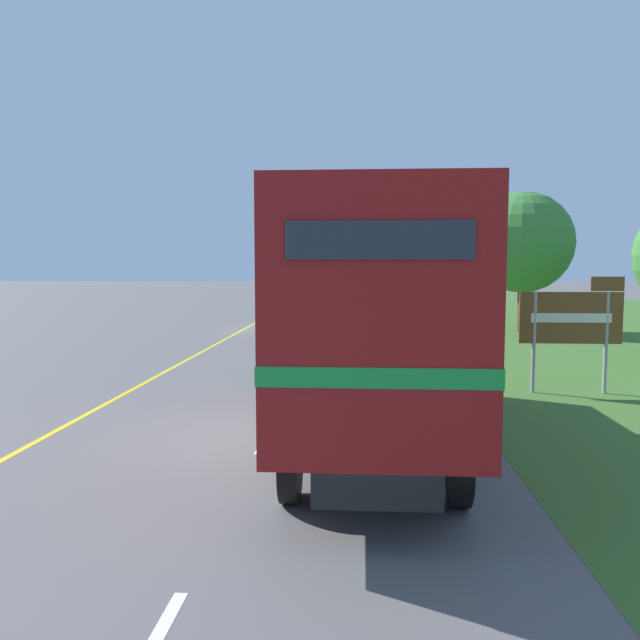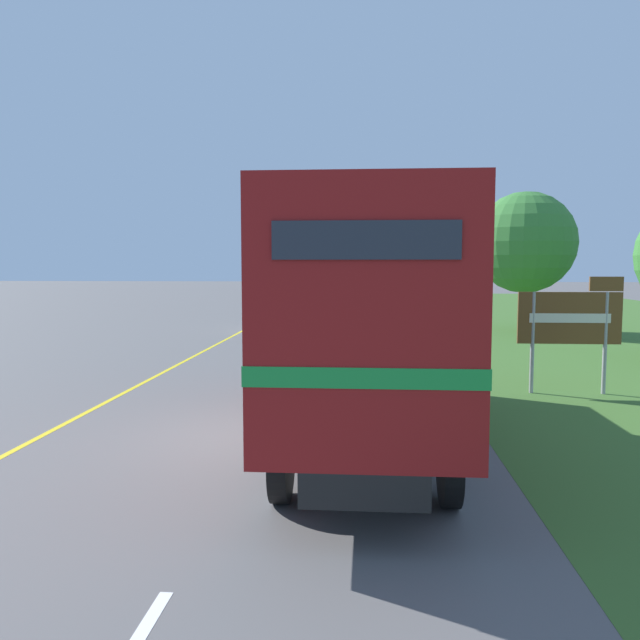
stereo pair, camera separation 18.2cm
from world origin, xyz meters
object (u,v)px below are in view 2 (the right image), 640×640
Objects in this scene: lead_car_white at (286,310)px; highway_sign at (572,320)px; lead_car_red_ahead at (329,287)px; lead_car_grey_ahead at (368,295)px; horse_trailer_truck at (366,315)px; roadside_tree_mid at (525,243)px.

highway_sign is at bearing -58.46° from lead_car_white.
lead_car_white is 1.49× the size of highway_sign.
lead_car_grey_ahead is at bearing -75.89° from lead_car_red_ahead.
highway_sign reaches higher than lead_car_red_ahead.
highway_sign is (4.45, -26.49, 0.72)m from lead_car_grey_ahead.
horse_trailer_truck is at bearing -78.39° from lead_car_white.
lead_car_grey_ahead is at bearing 74.54° from lead_car_white.
lead_car_grey_ahead is 14.04m from lead_car_red_ahead.
lead_car_grey_ahead is at bearing 89.86° from horse_trailer_truck.
lead_car_grey_ahead is at bearing 99.54° from highway_sign.
lead_car_red_ahead is 1.63× the size of highway_sign.
roadside_tree_mid reaches higher than horse_trailer_truck.
roadside_tree_mid reaches higher than lead_car_white.
roadside_tree_mid is (6.72, 17.60, 1.76)m from horse_trailer_truck.
lead_car_red_ahead is 40.88m from highway_sign.
lead_car_red_ahead reaches higher than lead_car_grey_ahead.
lead_car_white is 10.73m from roadside_tree_mid.
horse_trailer_truck reaches higher than lead_car_white.
highway_sign is (7.87, -40.11, 0.69)m from lead_car_red_ahead.
highway_sign is 13.69m from roadside_tree_mid.
horse_trailer_truck is 44.52m from lead_car_red_ahead.
horse_trailer_truck is at bearing -110.90° from roadside_tree_mid.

